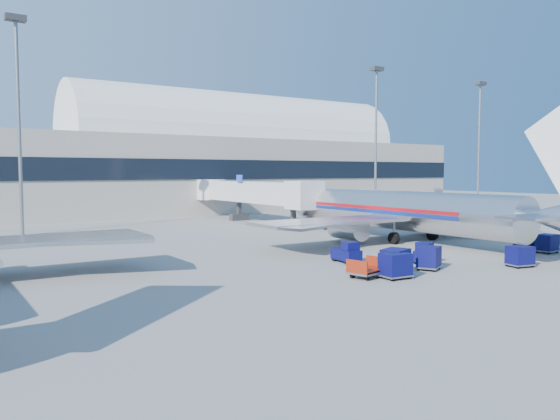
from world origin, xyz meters
TOP-DOWN VIEW (x-y plane):
  - ground at (0.00, 0.00)m, footprint 260.00×260.00m
  - terminal at (-13.60, 55.96)m, footprint 170.00×28.15m
  - airliner_main at (10.00, 4.51)m, footprint 32.00×37.26m
  - jetbridge_near at (7.60, 30.81)m, footprint 4.40×27.50m
  - mast_west at (-20.00, 30.00)m, footprint 2.00×1.20m
  - mast_east at (30.00, 30.00)m, footprint 2.00×1.20m
  - mast_far_east at (55.00, 30.00)m, footprint 2.00×1.20m
  - barrier_near at (18.00, 2.00)m, footprint 3.00×0.55m
  - barrier_mid at (21.30, 2.00)m, footprint 3.00×0.55m
  - barrier_far at (24.60, 2.00)m, footprint 3.00×0.55m
  - tug_lead at (1.73, -5.38)m, footprint 2.70×1.99m
  - tug_right at (14.20, -5.41)m, footprint 2.43×1.73m
  - tug_left at (-2.88, -1.95)m, footprint 1.45×2.53m
  - cart_train_a at (-0.13, -7.26)m, footprint 2.22×2.04m
  - cart_train_b at (-3.37, -7.32)m, footprint 2.28×2.01m
  - cart_train_c at (-4.32, -8.27)m, footprint 1.91×1.51m
  - cart_solo_near at (5.97, -10.04)m, footprint 1.90×1.59m
  - cart_solo_far at (13.96, -7.32)m, footprint 1.82×1.44m
  - cart_open_red at (-5.58, -7.04)m, footprint 2.58×2.08m

SIDE VIEW (x-z plane):
  - ground at x=0.00m, z-range 0.00..0.00m
  - cart_open_red at x=-5.58m, z-range 0.13..0.74m
  - barrier_near at x=18.00m, z-range 0.00..0.90m
  - barrier_mid at x=21.30m, z-range 0.00..0.90m
  - barrier_far at x=24.60m, z-range 0.00..0.90m
  - tug_right at x=14.20m, z-range -0.06..1.37m
  - tug_left at x=-2.88m, z-range -0.07..1.50m
  - tug_lead at x=1.73m, z-range -0.07..1.51m
  - cart_solo_near at x=5.97m, z-range 0.05..1.52m
  - cart_solo_far at x=13.96m, z-range 0.05..1.58m
  - cart_train_a at x=-0.13m, z-range 0.05..1.63m
  - cart_train_c at x=-4.32m, z-range 0.05..1.66m
  - cart_train_b at x=-3.37m, z-range 0.06..1.73m
  - airliner_main at x=10.00m, z-range -3.11..8.96m
  - jetbridge_near at x=7.60m, z-range 0.80..7.05m
  - terminal at x=-13.60m, z-range -2.98..18.02m
  - mast_west at x=-20.00m, z-range 3.49..26.09m
  - mast_east at x=30.00m, z-range 3.49..26.09m
  - mast_far_east at x=55.00m, z-range 3.49..26.09m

